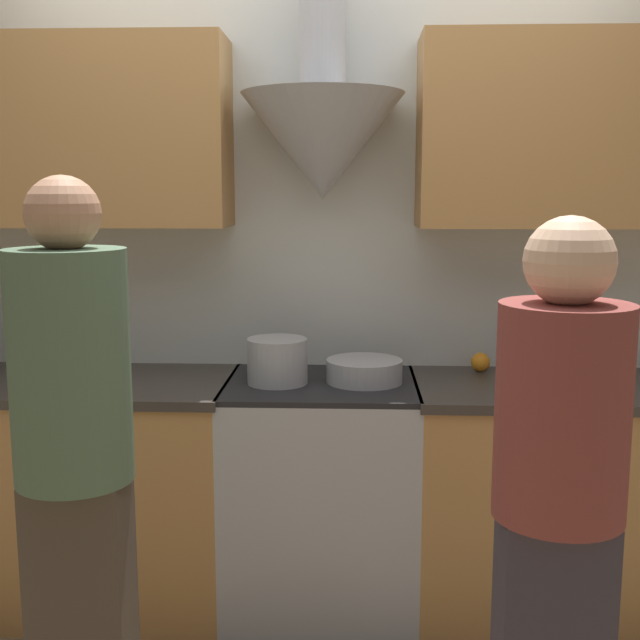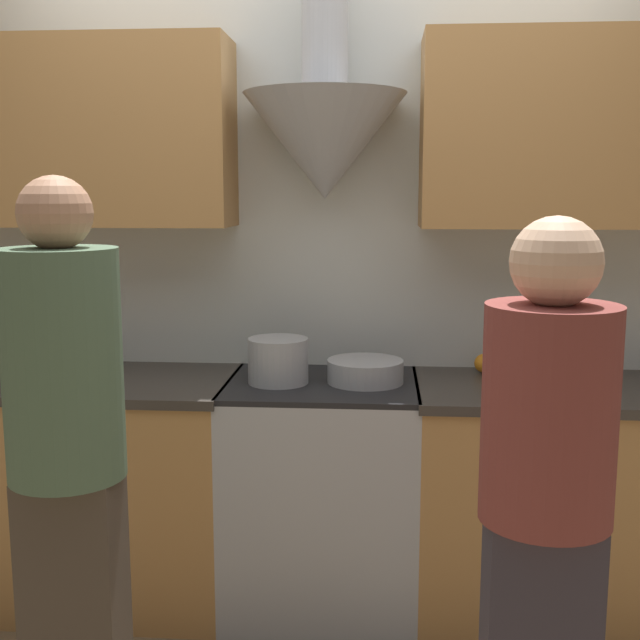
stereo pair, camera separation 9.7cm
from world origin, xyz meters
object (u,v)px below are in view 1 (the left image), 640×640
object	(u,v)px
person_foreground_left	(75,453)
orange_fruit	(480,362)
saucepan	(566,373)
stock_pot	(277,361)
person_foreground_right	(557,506)
mixing_bowl	(364,371)
stove_range	(321,493)

from	to	relation	value
person_foreground_left	orange_fruit	bearing A→B (deg)	42.05
orange_fruit	saucepan	bearing A→B (deg)	-30.92
stock_pot	person_foreground_right	distance (m)	1.32
orange_fruit	person_foreground_left	xyz separation A→B (m)	(-1.23, -1.11, -0.02)
stock_pot	person_foreground_right	world-z (taller)	person_foreground_right
person_foreground_left	person_foreground_right	distance (m)	1.23
mixing_bowl	person_foreground_right	distance (m)	1.19
mixing_bowl	orange_fruit	distance (m)	0.50
orange_fruit	saucepan	xyz separation A→B (m)	(0.29, -0.17, 0.00)
stove_range	saucepan	distance (m)	1.02
mixing_bowl	person_foreground_left	xyz separation A→B (m)	(-0.77, -0.91, -0.02)
mixing_bowl	person_foreground_right	bearing A→B (deg)	-68.12
stock_pot	stove_range	bearing A→B (deg)	9.42
person_foreground_left	saucepan	bearing A→B (deg)	31.71
stock_pot	mixing_bowl	world-z (taller)	stock_pot
mixing_bowl	person_foreground_left	world-z (taller)	person_foreground_left
stove_range	person_foreground_right	xyz separation A→B (m)	(0.60, -1.10, 0.41)
stock_pot	orange_fruit	xyz separation A→B (m)	(0.78, 0.23, -0.05)
stock_pot	mixing_bowl	size ratio (longest dim) A/B	0.79
stock_pot	mixing_bowl	xyz separation A→B (m)	(0.32, 0.03, -0.04)
stove_range	person_foreground_left	distance (m)	1.19
orange_fruit	saucepan	world-z (taller)	same
person_foreground_right	mixing_bowl	bearing A→B (deg)	111.88
mixing_bowl	person_foreground_right	world-z (taller)	person_foreground_right
stove_range	person_foreground_left	size ratio (longest dim) A/B	0.54
stock_pot	mixing_bowl	distance (m)	0.33
stock_pot	person_foreground_right	size ratio (longest dim) A/B	0.15
saucepan	person_foreground_left	size ratio (longest dim) A/B	0.09
person_foreground_left	mixing_bowl	bearing A→B (deg)	49.75
stock_pot	person_foreground_left	world-z (taller)	person_foreground_left
saucepan	person_foreground_left	distance (m)	1.79
stove_range	person_foreground_right	world-z (taller)	person_foreground_right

